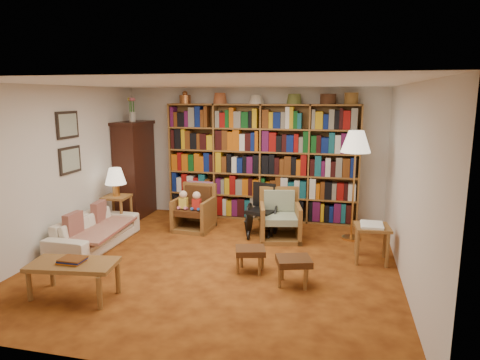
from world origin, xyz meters
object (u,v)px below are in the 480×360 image
(floor_lamp, at_px, (356,146))
(footstool_a, at_px, (250,252))
(side_table_lamp, at_px, (117,204))
(sofa, at_px, (95,231))
(side_table_papers, at_px, (372,232))
(footstool_b, at_px, (294,263))
(wheelchair, at_px, (263,212))
(coffee_table, at_px, (73,267))
(armchair_sage, at_px, (281,220))
(armchair_leather, at_px, (195,210))

(floor_lamp, xyz_separation_m, footstool_a, (-1.35, -1.71, -1.28))
(footstool_a, bearing_deg, side_table_lamp, 154.41)
(sofa, distance_m, side_table_papers, 4.22)
(side_table_papers, bearing_deg, footstool_b, -133.59)
(side_table_papers, relative_size, footstool_a, 1.20)
(footstool_b, bearing_deg, wheelchair, 111.38)
(floor_lamp, relative_size, coffee_table, 1.70)
(floor_lamp, bearing_deg, coffee_table, -137.78)
(wheelchair, bearing_deg, footstool_a, -85.47)
(armchair_sage, xyz_separation_m, wheelchair, (-0.33, 0.11, 0.08))
(wheelchair, distance_m, side_table_papers, 1.93)
(wheelchair, distance_m, floor_lamp, 1.88)
(sofa, distance_m, footstool_a, 2.62)
(armchair_sage, distance_m, footstool_a, 1.51)
(footstool_b, bearing_deg, floor_lamp, 69.66)
(armchair_sage, bearing_deg, floor_lamp, 10.40)
(sofa, distance_m, armchair_leather, 1.76)
(floor_lamp, bearing_deg, armchair_sage, -169.60)
(footstool_b, bearing_deg, side_table_lamp, 154.57)
(armchair_sage, distance_m, floor_lamp, 1.70)
(sofa, relative_size, footstool_a, 3.67)
(side_table_lamp, xyz_separation_m, footstool_b, (3.30, -1.57, -0.17))
(side_table_papers, distance_m, coffee_table, 4.00)
(armchair_sage, relative_size, wheelchair, 0.95)
(side_table_lamp, distance_m, footstool_b, 3.66)
(side_table_lamp, xyz_separation_m, floor_lamp, (4.04, 0.42, 1.09))
(floor_lamp, distance_m, side_table_papers, 1.48)
(sofa, xyz_separation_m, armchair_leather, (1.23, 1.26, 0.09))
(sofa, distance_m, coffee_table, 1.77)
(side_table_lamp, bearing_deg, floor_lamp, 5.96)
(side_table_lamp, bearing_deg, side_table_papers, -6.95)
(floor_lamp, distance_m, footstool_a, 2.53)
(armchair_leather, xyz_separation_m, floor_lamp, (2.72, 0.04, 1.22))
(side_table_papers, xyz_separation_m, coffee_table, (-3.48, -1.97, -0.07))
(side_table_lamp, height_order, coffee_table, side_table_lamp)
(sofa, height_order, wheelchair, wheelchair)
(side_table_papers, bearing_deg, armchair_leather, 163.09)
(side_table_lamp, relative_size, footstool_a, 1.32)
(armchair_leather, bearing_deg, floor_lamp, 0.88)
(armchair_sage, distance_m, coffee_table, 3.40)
(side_table_lamp, bearing_deg, coffee_table, -71.73)
(wheelchair, relative_size, side_table_papers, 1.57)
(armchair_sage, distance_m, side_table_papers, 1.60)
(floor_lamp, bearing_deg, side_table_papers, -74.75)
(sofa, relative_size, coffee_table, 1.62)
(wheelchair, xyz_separation_m, side_table_papers, (1.74, -0.85, 0.04))
(sofa, height_order, armchair_sage, armchair_sage)
(side_table_lamp, relative_size, coffee_table, 0.58)
(armchair_sage, bearing_deg, wheelchair, 160.76)
(armchair_leather, bearing_deg, side_table_papers, -16.91)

